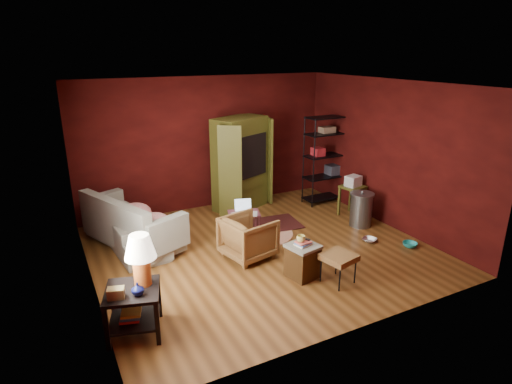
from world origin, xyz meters
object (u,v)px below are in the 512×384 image
hamper (303,260)px  wire_shelving (326,156)px  tv_armoire (241,162)px  laptop_desk (244,215)px  side_table (137,275)px  armchair (248,235)px  sofa (132,226)px

hamper → wire_shelving: size_ratio=0.31×
tv_armoire → laptop_desk: bearing=-137.4°
side_table → laptop_desk: bearing=39.0°
side_table → wire_shelving: 5.57m
armchair → hamper: (0.44, -0.97, -0.11)m
armchair → wire_shelving: 3.29m
hamper → laptop_desk: bearing=95.4°
laptop_desk → tv_armoire: tv_armoire is taller
laptop_desk → tv_armoire: 1.66m
armchair → tv_armoire: tv_armoire is taller
hamper → wire_shelving: 3.59m
side_table → wire_shelving: wire_shelving is taller
sofa → armchair: (1.63, -1.31, 0.01)m
sofa → tv_armoire: bearing=-76.8°
armchair → side_table: 2.37m
armchair → wire_shelving: bearing=-71.0°
armchair → laptop_desk: 0.80m
side_table → tv_armoire: bearing=48.2°
armchair → tv_armoire: 2.43m
armchair → tv_armoire: bearing=-35.0°
side_table → laptop_desk: 3.01m
tv_armoire → wire_shelving: tv_armoire is taller
armchair → side_table: bearing=106.8°
hamper → armchair: bearing=114.4°
armchair → hamper: armchair is taller
armchair → side_table: (-2.05, -1.14, 0.36)m
armchair → tv_armoire: size_ratio=0.39×
sofa → side_table: size_ratio=1.55×
side_table → hamper: (2.49, 0.17, -0.48)m
tv_armoire → armchair: bearing=-136.3°
armchair → wire_shelving: size_ratio=0.40×
side_table → armchair: bearing=29.1°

